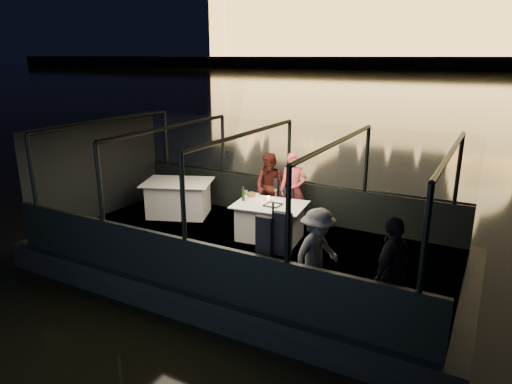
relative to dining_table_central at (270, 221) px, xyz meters
The scene contains 29 objects.
river_water 79.40m from the dining_table_central, 90.16° to the left, with size 500.00×500.00×0.00m, color black.
boat_hull 1.09m from the dining_table_central, 109.65° to the right, with size 8.60×4.40×1.00m, color black.
boat_deck 0.76m from the dining_table_central, 109.65° to the right, with size 8.00×4.00×0.04m, color black.
gunwale_port 1.41m from the dining_table_central, 98.82° to the left, with size 8.00×0.08×0.90m, color black.
gunwale_starboard 2.62m from the dining_table_central, 94.74° to the right, with size 8.00×0.08×0.90m, color black.
cabin_glass_port 1.86m from the dining_table_central, 98.82° to the left, with size 8.00×0.02×1.40m, color #99B2B2, non-canonical shape.
cabin_glass_starboard 2.88m from the dining_table_central, 94.74° to the right, with size 8.00×0.02×1.40m, color #99B2B2, non-canonical shape.
cabin_roof_glass 2.02m from the dining_table_central, 109.65° to the right, with size 8.00×4.00×0.02m, color #99B2B2, non-canonical shape.
end_wall_fore 4.33m from the dining_table_central, behind, with size 0.02×4.00×2.30m, color black, non-canonical shape.
end_wall_aft 3.91m from the dining_table_central, ahead, with size 0.02×4.00×2.30m, color black, non-canonical shape.
canopy_ribs 1.00m from the dining_table_central, 109.65° to the right, with size 8.00×4.00×2.30m, color black, non-canonical shape.
embankment 209.39m from the dining_table_central, 90.06° to the left, with size 400.00×140.00×6.00m, color #423D33.
dining_table_central is the anchor object (origin of this frame).
dining_table_aft 2.63m from the dining_table_central, behind, with size 1.58×1.15×0.84m, color white.
chair_port_left 1.06m from the dining_table_central, 122.49° to the left, with size 0.47×0.47×1.01m, color black.
chair_port_right 0.72m from the dining_table_central, 92.92° to the left, with size 0.41×0.41×0.87m, color black.
coat_stand 2.60m from the dining_table_central, 62.43° to the right, with size 0.45×0.36×1.64m, color black, non-canonical shape.
person_woman_coral 1.08m from the dining_table_central, 85.79° to the left, with size 0.60×0.40×1.67m, color #E9545C.
person_man_maroon 1.21m from the dining_table_central, 116.47° to the left, with size 0.77×0.60×1.59m, color #401712.
passenger_stripe 2.60m from the dining_table_central, 46.68° to the right, with size 0.97×0.55×1.51m, color silver.
passenger_dark 3.57m from the dining_table_central, 34.42° to the right, with size 0.96×0.40×1.63m, color black.
wine_bottle 0.80m from the dining_table_central, behind, with size 0.07×0.07×0.31m, color #133312.
bread_basket 0.79m from the dining_table_central, 153.82° to the left, with size 0.19×0.19×0.08m, color brown.
amber_candle 0.52m from the dining_table_central, 123.14° to the left, with size 0.05×0.05×0.08m, color #FF913F.
plate_near 0.42m from the dining_table_central, ahead, with size 0.22×0.22×0.01m, color white.
plate_far 0.83m from the dining_table_central, 145.47° to the left, with size 0.25×0.25×0.02m, color white.
wine_glass_white 0.77m from the dining_table_central, behind, with size 0.06×0.06×0.19m, color silver, non-canonical shape.
wine_glass_red 0.64m from the dining_table_central, 99.67° to the left, with size 0.07×0.07×0.19m, color silver, non-canonical shape.
wine_glass_empty 0.53m from the dining_table_central, 168.73° to the right, with size 0.06×0.06×0.18m, color white, non-canonical shape.
Camera 1 is at (4.22, -7.41, 4.21)m, focal length 32.00 mm.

